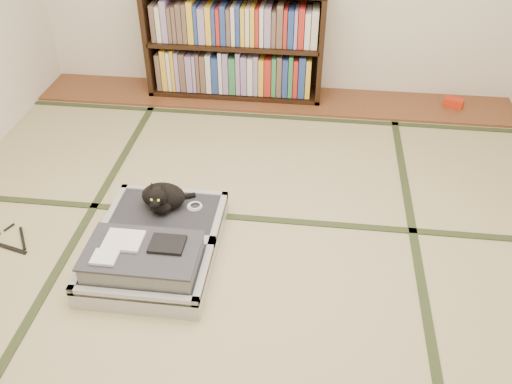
# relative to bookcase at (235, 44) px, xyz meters

# --- Properties ---
(floor) EXTENTS (4.50, 4.50, 0.00)m
(floor) POSITION_rel_bookcase_xyz_m (0.34, -2.07, -0.45)
(floor) COLOR tan
(floor) RESTS_ON ground
(wood_strip) EXTENTS (4.00, 0.50, 0.02)m
(wood_strip) POSITION_rel_bookcase_xyz_m (0.34, -0.07, -0.44)
(wood_strip) COLOR brown
(wood_strip) RESTS_ON ground
(red_item) EXTENTS (0.17, 0.14, 0.07)m
(red_item) POSITION_rel_bookcase_xyz_m (1.83, -0.04, -0.40)
(red_item) COLOR red
(red_item) RESTS_ON wood_strip
(room_shell) EXTENTS (4.50, 4.50, 4.50)m
(room_shell) POSITION_rel_bookcase_xyz_m (0.34, -2.07, 1.01)
(room_shell) COLOR white
(room_shell) RESTS_ON ground
(tatami_borders) EXTENTS (4.00, 4.50, 0.01)m
(tatami_borders) POSITION_rel_bookcase_xyz_m (0.34, -1.57, -0.45)
(tatami_borders) COLOR #2D381E
(tatami_borders) RESTS_ON ground
(bookcase) EXTENTS (1.46, 0.33, 0.94)m
(bookcase) POSITION_rel_bookcase_xyz_m (0.00, 0.00, 0.00)
(bookcase) COLOR black
(bookcase) RESTS_ON wood_strip
(suitcase) EXTENTS (0.68, 0.90, 0.27)m
(suitcase) POSITION_rel_bookcase_xyz_m (-0.14, -2.09, -0.36)
(suitcase) COLOR #ADADB2
(suitcase) RESTS_ON floor
(cat) EXTENTS (0.30, 0.30, 0.24)m
(cat) POSITION_rel_bookcase_xyz_m (-0.16, -1.80, -0.23)
(cat) COLOR black
(cat) RESTS_ON suitcase
(cable_coil) EXTENTS (0.09, 0.09, 0.02)m
(cable_coil) POSITION_rel_bookcase_xyz_m (0.02, -1.76, -0.31)
(cable_coil) COLOR white
(cable_coil) RESTS_ON suitcase
(hanger) EXTENTS (0.44, 0.25, 0.01)m
(hanger) POSITION_rel_bookcase_xyz_m (-1.10, -2.05, -0.44)
(hanger) COLOR black
(hanger) RESTS_ON floor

